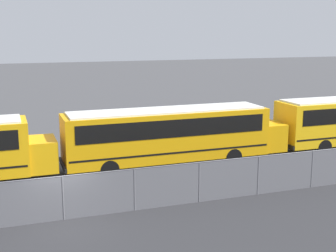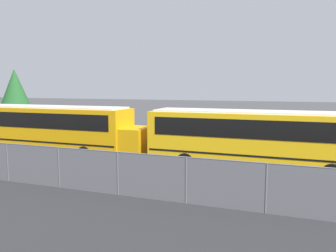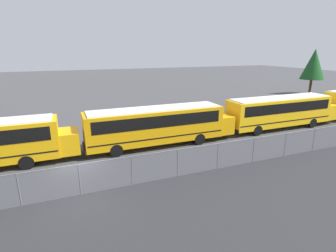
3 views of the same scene
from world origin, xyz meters
The scene contains 3 objects.
ground_plane centered at (0.00, 0.00, 0.00)m, with size 200.00×200.00×0.00m, color #424244.
fence centered at (0.00, 0.00, 0.97)m, with size 121.96×0.07×1.91m.
school_bus_4 centered at (6.96, 5.94, 1.99)m, with size 13.32×2.58×3.35m.
Camera 1 is at (-2.04, -18.64, 7.70)m, focal length 50.00 mm.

